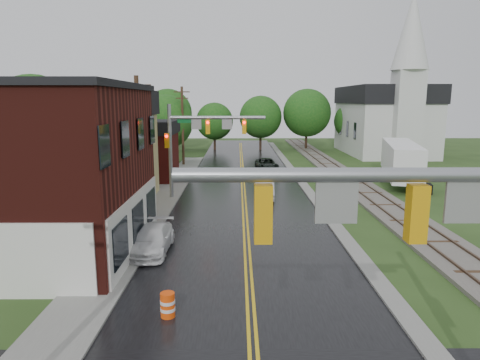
{
  "coord_description": "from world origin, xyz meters",
  "views": [
    {
      "loc": [
        -0.47,
        -5.35,
        7.49
      ],
      "look_at": [
        -0.36,
        15.94,
        3.5
      ],
      "focal_mm": 32.0,
      "sensor_mm": 36.0,
      "label": 1
    }
  ],
  "objects_px": {
    "traffic_signal_far": "(198,134)",
    "tree_left_e": "(167,123)",
    "suv_dark": "(267,164)",
    "utility_pole_b": "(139,144)",
    "tree_left_b": "(37,121)",
    "traffic_signal_near": "(456,242)",
    "construction_barrel": "(168,305)",
    "utility_pole_c": "(183,125)",
    "sedan_silver": "(265,190)",
    "church": "(387,112)",
    "pickup_white": "(152,240)",
    "tree_left_c": "(111,129)",
    "semi_trailer": "(401,159)"
  },
  "relations": [
    {
      "from": "traffic_signal_far",
      "to": "tree_left_e",
      "type": "xyz_separation_m",
      "value": [
        -5.38,
        18.9,
        -0.16
      ]
    },
    {
      "from": "tree_left_e",
      "to": "suv_dark",
      "type": "xyz_separation_m",
      "value": [
        11.5,
        -5.55,
        -4.18
      ]
    },
    {
      "from": "utility_pole_b",
      "to": "tree_left_b",
      "type": "distance_m",
      "value": 14.87
    },
    {
      "from": "traffic_signal_near",
      "to": "suv_dark",
      "type": "height_order",
      "value": "traffic_signal_near"
    },
    {
      "from": "tree_left_b",
      "to": "suv_dark",
      "type": "distance_m",
      "value": 22.75
    },
    {
      "from": "traffic_signal_near",
      "to": "tree_left_b",
      "type": "height_order",
      "value": "tree_left_b"
    },
    {
      "from": "construction_barrel",
      "to": "suv_dark",
      "type": "bearing_deg",
      "value": 80.07
    },
    {
      "from": "utility_pole_c",
      "to": "tree_left_e",
      "type": "distance_m",
      "value": 2.79
    },
    {
      "from": "utility_pole_b",
      "to": "sedan_silver",
      "type": "relative_size",
      "value": 2.13
    },
    {
      "from": "tree_left_e",
      "to": "utility_pole_b",
      "type": "bearing_deg",
      "value": -85.1
    },
    {
      "from": "utility_pole_c",
      "to": "tree_left_b",
      "type": "xyz_separation_m",
      "value": [
        -11.05,
        -12.1,
        1.0
      ]
    },
    {
      "from": "church",
      "to": "pickup_white",
      "type": "distance_m",
      "value": 46.22
    },
    {
      "from": "church",
      "to": "tree_left_c",
      "type": "distance_m",
      "value": 36.59
    },
    {
      "from": "utility_pole_b",
      "to": "tree_left_c",
      "type": "relative_size",
      "value": 1.18
    },
    {
      "from": "church",
      "to": "utility_pole_c",
      "type": "relative_size",
      "value": 2.22
    },
    {
      "from": "tree_left_e",
      "to": "utility_pole_c",
      "type": "bearing_deg",
      "value": -42.84
    },
    {
      "from": "utility_pole_b",
      "to": "utility_pole_c",
      "type": "xyz_separation_m",
      "value": [
        0.0,
        22.0,
        0.0
      ]
    },
    {
      "from": "construction_barrel",
      "to": "church",
      "type": "bearing_deg",
      "value": 63.13
    },
    {
      "from": "church",
      "to": "sedan_silver",
      "type": "height_order",
      "value": "church"
    },
    {
      "from": "traffic_signal_far",
      "to": "tree_left_c",
      "type": "xyz_separation_m",
      "value": [
        -10.38,
        12.9,
        -0.46
      ]
    },
    {
      "from": "tree_left_b",
      "to": "construction_barrel",
      "type": "height_order",
      "value": "tree_left_b"
    },
    {
      "from": "utility_pole_c",
      "to": "tree_left_b",
      "type": "height_order",
      "value": "tree_left_b"
    },
    {
      "from": "utility_pole_c",
      "to": "suv_dark",
      "type": "bearing_deg",
      "value": -21.1
    },
    {
      "from": "semi_trailer",
      "to": "pickup_white",
      "type": "bearing_deg",
      "value": -136.86
    },
    {
      "from": "tree_left_e",
      "to": "semi_trailer",
      "type": "relative_size",
      "value": 0.69
    },
    {
      "from": "traffic_signal_far",
      "to": "utility_pole_b",
      "type": "relative_size",
      "value": 0.82
    },
    {
      "from": "tree_left_c",
      "to": "pickup_white",
      "type": "relative_size",
      "value": 1.75
    },
    {
      "from": "church",
      "to": "tree_left_e",
      "type": "relative_size",
      "value": 2.45
    },
    {
      "from": "church",
      "to": "sedan_silver",
      "type": "bearing_deg",
      "value": -124.41
    },
    {
      "from": "utility_pole_b",
      "to": "semi_trailer",
      "type": "height_order",
      "value": "utility_pole_b"
    },
    {
      "from": "construction_barrel",
      "to": "traffic_signal_near",
      "type": "bearing_deg",
      "value": -45.5
    },
    {
      "from": "traffic_signal_near",
      "to": "tree_left_c",
      "type": "distance_m",
      "value": 41.67
    },
    {
      "from": "traffic_signal_near",
      "to": "pickup_white",
      "type": "distance_m",
      "value": 16.01
    },
    {
      "from": "construction_barrel",
      "to": "tree_left_c",
      "type": "bearing_deg",
      "value": 109.19
    },
    {
      "from": "pickup_white",
      "to": "sedan_silver",
      "type": "bearing_deg",
      "value": 62.68
    },
    {
      "from": "tree_left_c",
      "to": "tree_left_e",
      "type": "relative_size",
      "value": 0.94
    },
    {
      "from": "church",
      "to": "utility_pole_c",
      "type": "bearing_deg",
      "value": -160.03
    },
    {
      "from": "utility_pole_b",
      "to": "suv_dark",
      "type": "height_order",
      "value": "utility_pole_b"
    },
    {
      "from": "traffic_signal_far",
      "to": "pickup_white",
      "type": "distance_m",
      "value": 12.78
    },
    {
      "from": "tree_left_c",
      "to": "pickup_white",
      "type": "height_order",
      "value": "tree_left_c"
    },
    {
      "from": "church",
      "to": "semi_trailer",
      "type": "xyz_separation_m",
      "value": [
        -5.65,
        -20.8,
        -3.64
      ]
    },
    {
      "from": "utility_pole_c",
      "to": "suv_dark",
      "type": "xyz_separation_m",
      "value": [
        9.45,
        -3.65,
        -4.09
      ]
    },
    {
      "from": "traffic_signal_far",
      "to": "sedan_silver",
      "type": "xyz_separation_m",
      "value": [
        5.07,
        -0.13,
        -4.28
      ]
    },
    {
      "from": "church",
      "to": "sedan_silver",
      "type": "distance_m",
      "value": 32.97
    },
    {
      "from": "sedan_silver",
      "to": "semi_trailer",
      "type": "height_order",
      "value": "semi_trailer"
    },
    {
      "from": "tree_left_e",
      "to": "sedan_silver",
      "type": "height_order",
      "value": "tree_left_e"
    },
    {
      "from": "utility_pole_c",
      "to": "sedan_silver",
      "type": "relative_size",
      "value": 2.13
    },
    {
      "from": "utility_pole_b",
      "to": "suv_dark",
      "type": "distance_m",
      "value": 21.04
    },
    {
      "from": "semi_trailer",
      "to": "suv_dark",
      "type": "bearing_deg",
      "value": 147.63
    },
    {
      "from": "utility_pole_c",
      "to": "pickup_white",
      "type": "height_order",
      "value": "utility_pole_c"
    }
  ]
}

